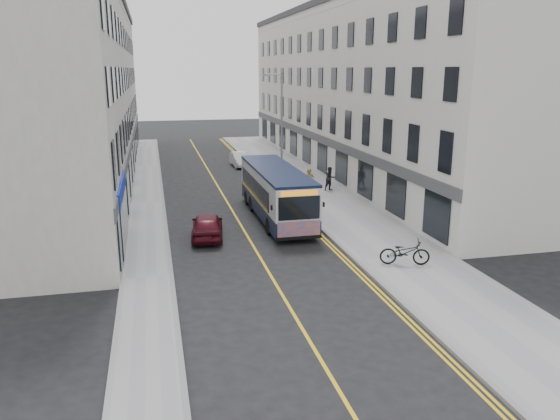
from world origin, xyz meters
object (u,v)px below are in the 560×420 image
streetlamp (281,127)px  bicycle (405,252)px  car_maroon (207,225)px  car_white (240,159)px  pedestrian_far (330,179)px  pedestrian_near (309,182)px  city_bus (276,191)px

streetlamp → bicycle: size_ratio=3.77×
car_maroon → car_white: bearing=-96.6°
pedestrian_far → pedestrian_near: bearing=-164.5°
pedestrian_near → bicycle: bearing=-82.7°
pedestrian_near → car_maroon: bearing=-128.6°
bicycle → car_white: bicycle is taller
bicycle → pedestrian_near: (-0.26, 13.74, 0.33)m
city_bus → pedestrian_far: size_ratio=6.10×
pedestrian_near → car_maroon: 10.70m
streetlamp → bicycle: (1.62, -16.31, -3.71)m
bicycle → pedestrian_near: pedestrian_near is taller
bicycle → pedestrian_far: size_ratio=1.29×
bicycle → pedestrian_near: bearing=18.1°
car_white → car_maroon: (-4.91, -20.25, 0.04)m
streetlamp → car_maroon: bearing=-121.3°
pedestrian_far → city_bus: bearing=-146.0°
streetlamp → car_white: streetlamp is taller
city_bus → bicycle: bearing=-67.9°
city_bus → car_maroon: (-4.17, -2.77, -0.94)m
bicycle → car_white: bearing=23.2°
bicycle → pedestrian_far: (1.53, 14.78, 0.26)m
bicycle → pedestrian_far: 14.86m
pedestrian_far → bicycle: bearing=-110.6°
city_bus → car_maroon: size_ratio=2.62×
bicycle → car_maroon: (-7.79, 6.15, -0.03)m
pedestrian_far → car_white: 12.44m
bicycle → car_white: size_ratio=0.57×
streetlamp → car_maroon: streetlamp is taller
pedestrian_far → car_maroon: size_ratio=0.43×
streetlamp → pedestrian_far: streetlamp is taller
pedestrian_near → car_white: bearing=107.9°
car_white → car_maroon: car_maroon is taller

